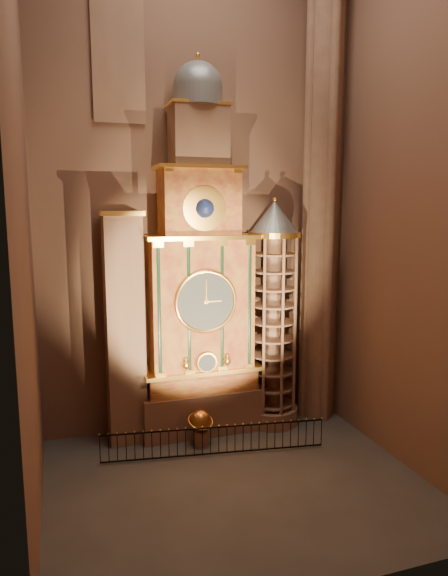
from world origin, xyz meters
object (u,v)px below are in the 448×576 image
object	(u,v)px
celestial_globe	(201,425)
iron_railing	(215,441)
astronomical_clock	(200,290)
portrait_tower	(125,328)
stair_turret	(273,316)

from	to	relation	value
celestial_globe	iron_railing	xyz separation A→B (m)	(0.32, -1.04, -0.31)
astronomical_clock	celestial_globe	distance (m)	5.95
portrait_tower	celestial_globe	size ratio (longest dim) A/B	6.26
astronomical_clock	stair_turret	distance (m)	3.78
astronomical_clock	stair_turret	world-z (taller)	astronomical_clock
stair_turret	celestial_globe	xyz separation A→B (m)	(-3.96, -1.38, -4.29)
portrait_tower	iron_railing	size ratio (longest dim) A/B	1.10
astronomical_clock	iron_railing	distance (m)	6.59
stair_turret	astronomical_clock	bearing A→B (deg)	175.70
portrait_tower	astronomical_clock	bearing A→B (deg)	-0.29
portrait_tower	celestial_globe	bearing A→B (deg)	-29.42
iron_railing	celestial_globe	bearing A→B (deg)	107.11
portrait_tower	stair_turret	xyz separation A→B (m)	(6.90, -0.28, 0.12)
stair_turret	iron_railing	size ratio (longest dim) A/B	1.16
stair_turret	celestial_globe	distance (m)	6.00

